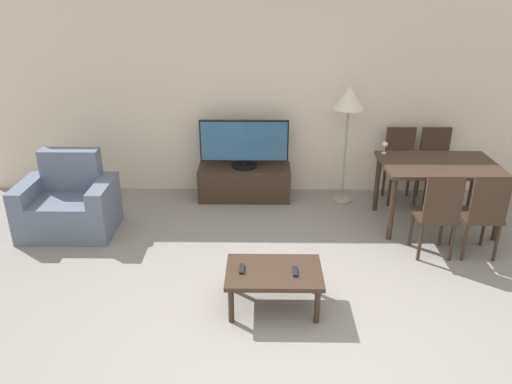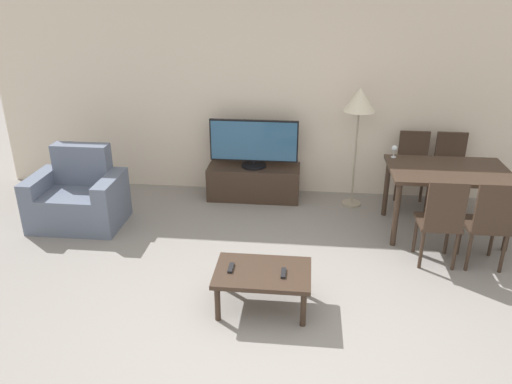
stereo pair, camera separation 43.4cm
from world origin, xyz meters
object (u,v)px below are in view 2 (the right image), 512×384
(coffee_table, at_px, (263,276))
(dining_chair_near, at_px, (441,219))
(remote_primary, at_px, (283,273))
(wine_glass_left, at_px, (394,149))
(armchair, at_px, (79,198))
(floor_lamp, at_px, (359,104))
(dining_chair_far, at_px, (450,167))
(remote_secondary, at_px, (231,268))
(dining_chair_near_right, at_px, (489,221))
(tv, at_px, (254,143))
(tv_stand, at_px, (254,182))
(dining_chair_far_left, at_px, (413,166))
(dining_table, at_px, (448,177))

(coffee_table, relative_size, dining_chair_near, 0.88)
(remote_primary, distance_m, wine_glass_left, 2.37)
(armchair, bearing_deg, floor_lamp, 15.03)
(dining_chair_far, relative_size, floor_lamp, 0.63)
(remote_primary, bearing_deg, floor_lamp, 71.94)
(armchair, distance_m, wine_glass_left, 3.72)
(armchair, relative_size, dining_chair_far, 1.09)
(remote_secondary, bearing_deg, dining_chair_near_right, 20.18)
(tv, relative_size, dining_chair_near_right, 1.20)
(tv_stand, xyz_separation_m, tv, (-0.00, -0.00, 0.53))
(dining_chair_far, height_order, remote_secondary, dining_chair_far)
(tv, bearing_deg, armchair, -153.87)
(dining_chair_near_right, distance_m, remote_secondary, 2.56)
(armchair, distance_m, remote_primary, 2.87)
(tv_stand, bearing_deg, dining_chair_near, -36.77)
(floor_lamp, bearing_deg, remote_secondary, -117.96)
(dining_chair_near, distance_m, dining_chair_far, 1.57)
(dining_chair_far, height_order, floor_lamp, floor_lamp)
(dining_chair_near_right, xyz_separation_m, floor_lamp, (-1.18, 1.41, 0.79))
(tv, distance_m, remote_secondary, 2.41)
(dining_chair_near_right, xyz_separation_m, dining_chair_far_left, (-0.45, 1.50, 0.00))
(armchair, height_order, tv, tv)
(dining_chair_far, relative_size, remote_primary, 6.27)
(dining_chair_near_right, xyz_separation_m, remote_secondary, (-2.40, -0.88, -0.14))
(dining_table, height_order, dining_chair_near, dining_chair_near)
(tv, xyz_separation_m, dining_chair_far_left, (2.01, 0.00, -0.23))
(dining_chair_near, relative_size, remote_secondary, 6.27)
(dining_chair_near, xyz_separation_m, dining_chair_near_right, (0.45, 0.00, 0.00))
(tv, relative_size, remote_secondary, 7.53)
(dining_chair_near, xyz_separation_m, floor_lamp, (-0.73, 1.41, 0.79))
(tv, distance_m, floor_lamp, 1.40)
(tv, bearing_deg, floor_lamp, -4.14)
(dining_chair_far_left, bearing_deg, tv, -179.90)
(remote_primary, xyz_separation_m, remote_secondary, (-0.46, 0.04, 0.00))
(dining_chair_far, bearing_deg, dining_table, -106.73)
(dining_table, bearing_deg, remote_secondary, -143.09)
(tv_stand, height_order, dining_table, dining_table)
(dining_chair_far_left, xyz_separation_m, remote_secondary, (-1.95, -2.38, -0.14))
(armchair, distance_m, dining_chair_far_left, 4.09)
(remote_primary, bearing_deg, dining_chair_far, 51.24)
(coffee_table, height_order, wine_glass_left, wine_glass_left)
(tv, bearing_deg, dining_chair_near_right, -31.35)
(coffee_table, distance_m, remote_primary, 0.19)
(armchair, bearing_deg, remote_secondary, -35.08)
(tv_stand, bearing_deg, dining_chair_far_left, 0.03)
(coffee_table, xyz_separation_m, wine_glass_left, (1.34, 1.97, 0.55))
(floor_lamp, xyz_separation_m, wine_glass_left, (0.41, -0.32, -0.44))
(floor_lamp, bearing_deg, dining_chair_near_right, -49.89)
(dining_chair_near, relative_size, dining_chair_far, 1.00)
(coffee_table, distance_m, floor_lamp, 2.67)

